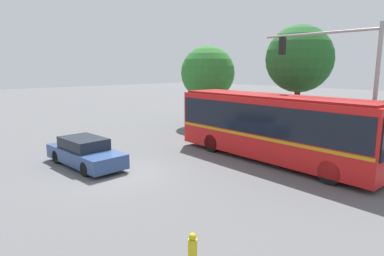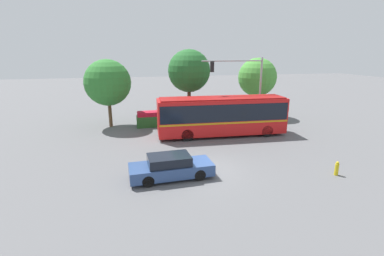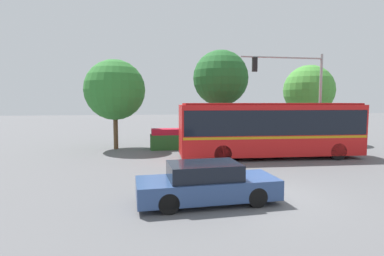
{
  "view_description": "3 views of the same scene",
  "coord_description": "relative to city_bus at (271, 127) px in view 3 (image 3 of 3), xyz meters",
  "views": [
    {
      "loc": [
        12.74,
        -7.26,
        4.67
      ],
      "look_at": [
        1.33,
        3.48,
        1.81
      ],
      "focal_mm": 30.72,
      "sensor_mm": 36.0,
      "label": 1
    },
    {
      "loc": [
        -4.1,
        -14.83,
        6.97
      ],
      "look_at": [
        -0.05,
        2.53,
        2.05
      ],
      "focal_mm": 25.46,
      "sensor_mm": 36.0,
      "label": 2
    },
    {
      "loc": [
        -4.19,
        -10.27,
        3.44
      ],
      "look_at": [
        -1.48,
        5.48,
        2.03
      ],
      "focal_mm": 28.1,
      "sensor_mm": 36.0,
      "label": 3
    }
  ],
  "objects": [
    {
      "name": "sedan_foreground",
      "position": [
        -5.62,
        -7.36,
        -1.25
      ],
      "size": [
        4.83,
        1.99,
        1.38
      ],
      "rotation": [
        0.0,
        0.0,
        0.04
      ],
      "color": "navy",
      "rests_on": "ground"
    },
    {
      "name": "city_bus",
      "position": [
        0.0,
        0.0,
        0.0
      ],
      "size": [
        11.17,
        3.09,
        3.35
      ],
      "rotation": [
        0.0,
        0.0,
        -0.06
      ],
      "color": "red",
      "rests_on": "ground"
    },
    {
      "name": "street_tree_right",
      "position": [
        6.21,
        6.28,
        2.49
      ],
      "size": [
        4.2,
        4.2,
        6.5
      ],
      "color": "brown",
      "rests_on": "ground"
    },
    {
      "name": "ground_plane",
      "position": [
        -3.61,
        -6.87,
        -1.91
      ],
      "size": [
        140.0,
        140.0,
        0.0
      ],
      "primitive_type": "plane",
      "color": "#5B5B5E"
    },
    {
      "name": "traffic_light_pole",
      "position": [
        2.73,
        1.47,
        2.52
      ],
      "size": [
        5.74,
        0.24,
        6.61
      ],
      "rotation": [
        0.0,
        0.0,
        3.14
      ],
      "color": "gray",
      "rests_on": "ground"
    },
    {
      "name": "street_tree_left",
      "position": [
        -9.6,
        5.25,
        2.37
      ],
      "size": [
        4.34,
        4.34,
        6.46
      ],
      "color": "brown",
      "rests_on": "ground"
    },
    {
      "name": "street_tree_centre",
      "position": [
        -1.7,
        5.43,
        3.32
      ],
      "size": [
        4.24,
        4.24,
        7.37
      ],
      "color": "brown",
      "rests_on": "ground"
    },
    {
      "name": "flowering_hedge",
      "position": [
        -2.84,
        4.44,
        -1.17
      ],
      "size": [
        8.58,
        1.22,
        1.48
      ],
      "color": "#286028",
      "rests_on": "ground"
    }
  ]
}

